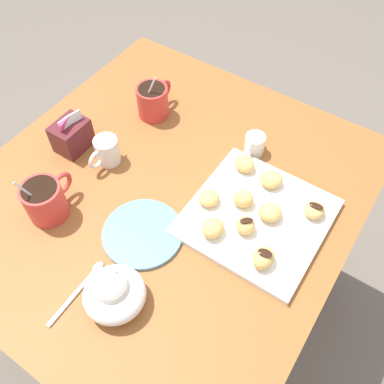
{
  "coord_description": "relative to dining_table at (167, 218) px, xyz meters",
  "views": [
    {
      "loc": [
        -0.47,
        -0.39,
        1.52
      ],
      "look_at": [
        0.02,
        -0.07,
        0.73
      ],
      "focal_mm": 39.06,
      "sensor_mm": 36.0,
      "label": 1
    }
  ],
  "objects": [
    {
      "name": "ground_plane",
      "position": [
        0.0,
        0.0,
        -0.58
      ],
      "size": [
        8.0,
        8.0,
        0.0
      ],
      "primitive_type": "plane",
      "color": "#665B51"
    },
    {
      "name": "dining_table",
      "position": [
        0.0,
        0.0,
        0.0
      ],
      "size": [
        0.95,
        0.88,
        0.71
      ],
      "color": "#935628",
      "rests_on": "ground_plane"
    },
    {
      "name": "pastry_plate_square",
      "position": [
        0.05,
        -0.23,
        0.13
      ],
      "size": [
        0.3,
        0.3,
        0.02
      ],
      "primitive_type": "cube",
      "color": "white",
      "rests_on": "dining_table"
    },
    {
      "name": "coffee_mug_red_left",
      "position": [
        -0.2,
        0.18,
        0.18
      ],
      "size": [
        0.13,
        0.09,
        0.14
      ],
      "color": "red",
      "rests_on": "dining_table"
    },
    {
      "name": "coffee_mug_red_right",
      "position": [
        0.2,
        0.18,
        0.17
      ],
      "size": [
        0.12,
        0.09,
        0.14
      ],
      "color": "red",
      "rests_on": "dining_table"
    },
    {
      "name": "cream_pitcher_white",
      "position": [
        -0.0,
        0.17,
        0.17
      ],
      "size": [
        0.1,
        0.06,
        0.07
      ],
      "color": "white",
      "rests_on": "dining_table"
    },
    {
      "name": "sugar_caddy",
      "position": [
        -0.01,
        0.28,
        0.17
      ],
      "size": [
        0.09,
        0.07,
        0.11
      ],
      "color": "#561E23",
      "rests_on": "dining_table"
    },
    {
      "name": "ice_cream_bowl",
      "position": [
        -0.28,
        -0.09,
        0.17
      ],
      "size": [
        0.13,
        0.13,
        0.09
      ],
      "color": "white",
      "rests_on": "dining_table"
    },
    {
      "name": "chocolate_sauce_pitcher",
      "position": [
        0.23,
        -0.12,
        0.16
      ],
      "size": [
        0.09,
        0.05,
        0.06
      ],
      "color": "white",
      "rests_on": "dining_table"
    },
    {
      "name": "saucer_sky_left",
      "position": [
        -0.13,
        -0.03,
        0.13
      ],
      "size": [
        0.18,
        0.18,
        0.01
      ],
      "primitive_type": "cylinder",
      "color": "#66A8DB",
      "rests_on": "dining_table"
    },
    {
      "name": "loose_spoon_near_saucer",
      "position": [
        -0.29,
        -0.01,
        0.13
      ],
      "size": [
        0.16,
        0.02,
        0.01
      ],
      "color": "silver",
      "rests_on": "dining_table"
    },
    {
      "name": "beignet_0",
      "position": [
        0.06,
        -0.25,
        0.16
      ],
      "size": [
        0.07,
        0.07,
        0.04
      ],
      "primitive_type": "ellipsoid",
      "rotation": [
        0.0,
        0.0,
        0.4
      ],
      "color": "#E5B260",
      "rests_on": "pastry_plate_square"
    },
    {
      "name": "beignet_1",
      "position": [
        0.02,
        -0.12,
        0.16
      ],
      "size": [
        0.07,
        0.07,
        0.03
      ],
      "primitive_type": "ellipsoid",
      "rotation": [
        0.0,
        0.0,
        5.4
      ],
      "color": "#E5B260",
      "rests_on": "pastry_plate_square"
    },
    {
      "name": "beignet_2",
      "position": [
        -0.0,
        -0.22,
        0.16
      ],
      "size": [
        0.06,
        0.06,
        0.04
      ],
      "primitive_type": "ellipsoid",
      "rotation": [
        0.0,
        0.0,
        2.53
      ],
      "color": "#E5B260",
      "rests_on": "pastry_plate_square"
    },
    {
      "name": "chocolate_drizzle_2",
      "position": [
        -0.0,
        -0.22,
        0.18
      ],
      "size": [
        0.03,
        0.03,
        0.0
      ],
      "primitive_type": "ellipsoid",
      "rotation": [
        0.0,
        0.0,
        2.32
      ],
      "color": "black",
      "rests_on": "beignet_2"
    },
    {
      "name": "beignet_3",
      "position": [
        0.12,
        -0.33,
        0.16
      ],
      "size": [
        0.06,
        0.06,
        0.03
      ],
      "primitive_type": "ellipsoid",
      "rotation": [
        0.0,
        0.0,
        4.98
      ],
      "color": "#E5B260",
      "rests_on": "pastry_plate_square"
    },
    {
      "name": "chocolate_drizzle_3",
      "position": [
        0.12,
        -0.33,
        0.18
      ],
      "size": [
        0.02,
        0.03,
        0.0
      ],
      "primitive_type": "ellipsoid",
      "rotation": [
        0.0,
        0.0,
        4.82
      ],
      "color": "black",
      "rests_on": "beignet_3"
    },
    {
      "name": "beignet_4",
      "position": [
        -0.04,
        -0.17,
        0.16
      ],
      "size": [
        0.05,
        0.05,
        0.04
      ],
      "primitive_type": "ellipsoid",
      "rotation": [
        0.0,
        0.0,
        4.73
      ],
      "color": "#E5B260",
      "rests_on": "pastry_plate_square"
    },
    {
      "name": "beignet_5",
      "position": [
        0.06,
        -0.18,
        0.16
      ],
      "size": [
        0.05,
        0.06,
        0.04
      ],
      "primitive_type": "ellipsoid",
      "rotation": [
        0.0,
        0.0,
        5.05
      ],
      "color": "#E5B260",
      "rests_on": "pastry_plate_square"
    },
    {
      "name": "beignet_6",
      "position": [
        0.15,
        -0.13,
        0.16
      ],
      "size": [
        0.06,
        0.06,
        0.03
      ],
      "primitive_type": "ellipsoid",
      "rotation": [
        0.0,
        0.0,
        2.86
      ],
      "color": "#E5B260",
      "rests_on": "pastry_plate_square"
    },
    {
      "name": "beignet_7",
      "position": [
        0.15,
        -0.21,
        0.16
      ],
      "size": [
        0.06,
        0.07,
        0.03
      ],
      "primitive_type": "ellipsoid",
      "rotation": [
        0.0,
        0.0,
        3.4
      ],
      "color": "#E5B260",
      "rests_on": "pastry_plate_square"
    },
    {
      "name": "beignet_8",
      "position": [
        -0.05,
        -0.29,
        0.16
      ],
      "size": [
        0.06,
        0.04,
        0.04
      ],
      "primitive_type": "ellipsoid",
      "rotation": [
        0.0,
        0.0,
        4.73
      ],
      "color": "#E5B260",
      "rests_on": "pastry_plate_square"
    },
    {
      "name": "chocolate_drizzle_8",
      "position": [
        -0.05,
        -0.29,
        0.18
      ],
      "size": [
        0.02,
        0.03,
        0.0
      ],
      "primitive_type": "ellipsoid",
      "rotation": [
        0.0,
        0.0,
        4.89
      ],
      "color": "black",
      "rests_on": "beignet_8"
    }
  ]
}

